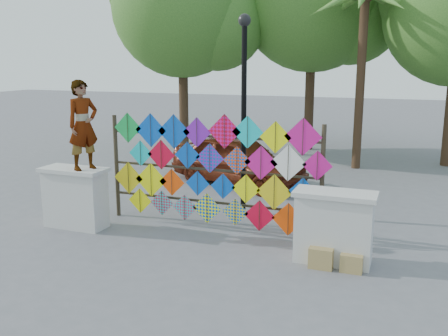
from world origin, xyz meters
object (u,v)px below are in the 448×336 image
Objects in this scene: vendor_woman at (83,125)px; lamppost at (244,96)px; kite_rack at (215,171)px; sedan at (238,160)px.

vendor_woman is 3.51m from lamppost.
kite_rack is 4.00m from sedan.
vendor_woman is at bearing -159.65° from kite_rack.
lamppost is at bearing 81.56° from kite_rack.
lamppost is at bearing -27.36° from vendor_woman.
lamppost reaches higher than sedan.
lamppost is (0.19, 1.27, 1.44)m from kite_rack.
kite_rack is 1.11× the size of lamppost.
sedan is at bearing 102.27° from kite_rack.
lamppost is at bearing -140.42° from sedan.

